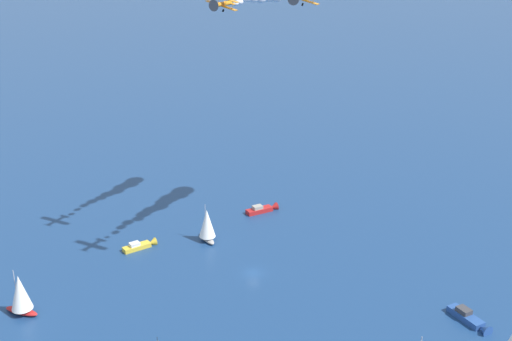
% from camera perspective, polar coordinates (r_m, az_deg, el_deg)
% --- Properties ---
extents(ground_plane, '(2000.00, 2000.00, 0.00)m').
position_cam_1_polar(ground_plane, '(137.82, -0.28, -9.53)').
color(ground_plane, navy).
extents(motorboat_far_stbd, '(6.31, 9.76, 2.79)m').
position_cam_1_polar(motorboat_far_stbd, '(128.41, 19.39, -12.98)').
color(motorboat_far_stbd, '#23478C').
rests_on(motorboat_far_stbd, ground_plane).
extents(motorboat_trailing, '(8.14, 6.27, 2.41)m').
position_cam_1_polar(motorboat_trailing, '(150.34, -10.66, -6.87)').
color(motorboat_trailing, gold).
rests_on(motorboat_trailing, ground_plane).
extents(sailboat_ahead, '(5.35, 7.44, 9.39)m').
position_cam_1_polar(sailboat_ahead, '(149.93, -4.59, -5.08)').
color(sailboat_ahead, '#9E9993').
rests_on(sailboat_ahead, ground_plane).
extents(motorboat_outer_ring_a, '(9.25, 6.16, 2.66)m').
position_cam_1_polar(motorboat_outer_ring_a, '(166.50, 0.70, -3.61)').
color(motorboat_outer_ring_a, '#B21E1E').
rests_on(motorboat_outer_ring_a, ground_plane).
extents(sailboat_outer_ring_c, '(7.71, 5.42, 9.67)m').
position_cam_1_polar(sailboat_outer_ring_c, '(130.52, -21.11, -10.73)').
color(sailboat_outer_ring_c, '#B21E1E').
rests_on(sailboat_outer_ring_c, ground_plane).
extents(biplane_wingman, '(6.99, 7.03, 3.68)m').
position_cam_1_polar(biplane_wingman, '(128.93, -3.21, 15.28)').
color(biplane_wingman, orange).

